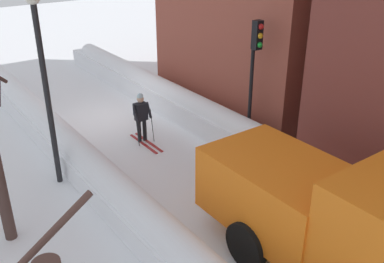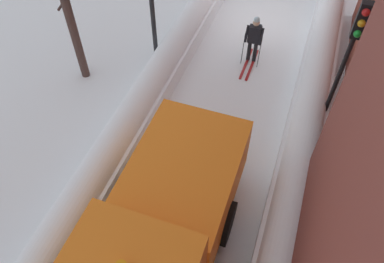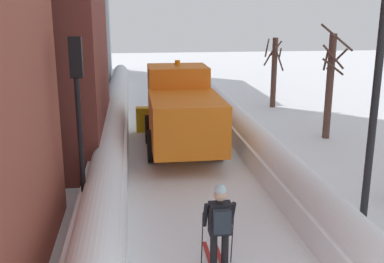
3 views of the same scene
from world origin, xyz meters
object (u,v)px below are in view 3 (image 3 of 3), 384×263
at_px(plow_truck, 182,111).
at_px(street_lamp, 377,83).
at_px(traffic_light_pole, 78,96).
at_px(bare_tree_mid, 330,84).
at_px(skier, 220,225).
at_px(bare_tree_far, 274,70).

distance_m(plow_truck, street_lamp, 8.02).
relative_size(traffic_light_pole, bare_tree_mid, 0.98).
bearing_deg(skier, bare_tree_far, 69.22).
bearing_deg(skier, traffic_light_pole, 136.64).
distance_m(plow_truck, traffic_light_pole, 6.30).
bearing_deg(bare_tree_mid, street_lamp, -108.16).
distance_m(plow_truck, bare_tree_far, 9.01).
bearing_deg(plow_truck, bare_tree_mid, 9.21).
relative_size(plow_truck, traffic_light_pole, 1.37).
distance_m(skier, bare_tree_far, 16.12).
xyz_separation_m(skier, bare_tree_far, (5.71, 15.05, 0.91)).
relative_size(plow_truck, street_lamp, 1.07).
bearing_deg(bare_tree_far, street_lamp, -99.33).
bearing_deg(bare_tree_mid, traffic_light_pole, -144.32).
distance_m(plow_truck, bare_tree_mid, 5.98).
xyz_separation_m(skier, traffic_light_pole, (-2.77, 2.61, 2.06)).
bearing_deg(plow_truck, bare_tree_far, 51.87).
xyz_separation_m(traffic_light_pole, bare_tree_mid, (8.78, 6.31, -0.89)).
xyz_separation_m(plow_truck, traffic_light_pole, (-2.92, -5.36, 1.59)).
distance_m(street_lamp, bare_tree_far, 14.42).
height_order(skier, bare_tree_far, bare_tree_far).
xyz_separation_m(plow_truck, bare_tree_mid, (5.86, 0.95, 0.69)).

